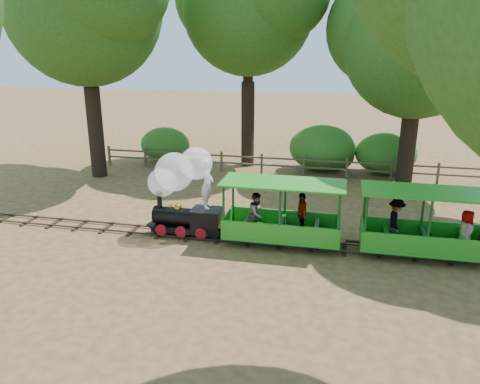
% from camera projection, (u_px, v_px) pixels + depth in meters
% --- Properties ---
extents(ground, '(90.00, 90.00, 0.00)m').
position_uv_depth(ground, '(249.00, 241.00, 15.03)').
color(ground, '#A07345').
rests_on(ground, ground).
extents(track, '(22.00, 1.00, 0.10)m').
position_uv_depth(track, '(249.00, 239.00, 15.01)').
color(track, '#3F3D3A').
rests_on(track, ground).
extents(locomotive, '(2.64, 1.24, 3.03)m').
position_uv_depth(locomotive, '(181.00, 185.00, 15.04)').
color(locomotive, black).
rests_on(locomotive, ground).
extents(carriage_front, '(3.77, 1.54, 1.96)m').
position_uv_depth(carriage_front, '(280.00, 219.00, 14.55)').
color(carriage_front, green).
rests_on(carriage_front, track).
extents(carriage_rear, '(3.77, 1.54, 1.96)m').
position_uv_depth(carriage_rear, '(423.00, 230.00, 13.69)').
color(carriage_rear, green).
rests_on(carriage_rear, track).
extents(oak_nc, '(7.78, 6.85, 10.69)m').
position_uv_depth(oak_nc, '(248.00, 2.00, 21.92)').
color(oak_nc, '#2D2116').
rests_on(oak_nc, ground).
extents(oak_ne, '(7.63, 6.72, 9.09)m').
position_uv_depth(oak_ne, '(419.00, 35.00, 19.00)').
color(oak_ne, '#2D2116').
rests_on(oak_ne, ground).
extents(fence, '(18.10, 0.10, 1.00)m').
position_uv_depth(fence, '(282.00, 163.00, 22.28)').
color(fence, brown).
rests_on(fence, ground).
extents(shrub_west, '(2.64, 2.03, 1.82)m').
position_uv_depth(shrub_west, '(165.00, 145.00, 24.71)').
color(shrub_west, '#2D6B1E').
rests_on(shrub_west, ground).
extents(shrub_mid_w, '(3.25, 2.50, 2.25)m').
position_uv_depth(shrub_mid_w, '(322.00, 148.00, 22.96)').
color(shrub_mid_w, '#2D6B1E').
rests_on(shrub_mid_w, ground).
extents(shrub_mid_e, '(2.18, 1.68, 1.51)m').
position_uv_depth(shrub_mid_e, '(332.00, 156.00, 22.97)').
color(shrub_mid_e, '#2D6B1E').
rests_on(shrub_mid_e, ground).
extents(shrub_east, '(2.90, 2.23, 2.01)m').
position_uv_depth(shrub_east, '(386.00, 153.00, 22.37)').
color(shrub_east, '#2D6B1E').
rests_on(shrub_east, ground).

